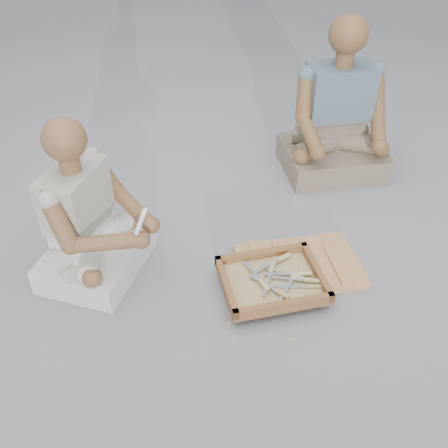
# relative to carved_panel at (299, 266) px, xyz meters

# --- Properties ---
(ground) EXTENTS (60.00, 60.00, 0.00)m
(ground) POSITION_rel_carved_panel_xyz_m (-0.33, -0.20, -0.02)
(ground) COLOR gray
(ground) RESTS_ON ground
(carved_panel) EXTENTS (0.66, 0.51, 0.04)m
(carved_panel) POSITION_rel_carved_panel_xyz_m (0.00, 0.00, 0.00)
(carved_panel) COLOR #AC7A42
(carved_panel) RESTS_ON ground
(tool_tray) EXTENTS (0.55, 0.48, 0.06)m
(tool_tray) POSITION_rel_carved_panel_xyz_m (-0.14, -0.15, 0.04)
(tool_tray) COLOR brown
(tool_tray) RESTS_ON carved_panel
(chisel_0) EXTENTS (0.21, 0.09, 0.02)m
(chisel_0) POSITION_rel_carved_panel_xyz_m (-0.03, -0.12, 0.05)
(chisel_0) COLOR silver
(chisel_0) RESTS_ON tool_tray
(chisel_1) EXTENTS (0.06, 0.22, 0.02)m
(chisel_1) POSITION_rel_carved_panel_xyz_m (-0.14, -0.10, 0.05)
(chisel_1) COLOR silver
(chisel_1) RESTS_ON tool_tray
(chisel_2) EXTENTS (0.22, 0.03, 0.02)m
(chisel_2) POSITION_rel_carved_panel_xyz_m (-0.01, -0.11, 0.06)
(chisel_2) COLOR silver
(chisel_2) RESTS_ON tool_tray
(chisel_3) EXTENTS (0.16, 0.18, 0.02)m
(chisel_3) POSITION_rel_carved_panel_xyz_m (-0.03, -0.12, 0.04)
(chisel_3) COLOR silver
(chisel_3) RESTS_ON tool_tray
(chisel_4) EXTENTS (0.19, 0.15, 0.02)m
(chisel_4) POSITION_rel_carved_panel_xyz_m (-0.11, -0.23, 0.06)
(chisel_4) COLOR silver
(chisel_4) RESTS_ON tool_tray
(chisel_5) EXTENTS (0.22, 0.04, 0.02)m
(chisel_5) POSITION_rel_carved_panel_xyz_m (0.02, -0.15, 0.06)
(chisel_5) COLOR silver
(chisel_5) RESTS_ON tool_tray
(chisel_6) EXTENTS (0.22, 0.03, 0.02)m
(chisel_6) POSITION_rel_carved_panel_xyz_m (0.04, -0.18, 0.05)
(chisel_6) COLOR silver
(chisel_6) RESTS_ON tool_tray
(chisel_7) EXTENTS (0.18, 0.15, 0.02)m
(chisel_7) POSITION_rel_carved_panel_xyz_m (-0.09, -0.02, 0.06)
(chisel_7) COLOR silver
(chisel_7) RESTS_ON tool_tray
(chisel_8) EXTENTS (0.13, 0.20, 0.02)m
(chisel_8) POSITION_rel_carved_panel_xyz_m (-0.18, -0.18, 0.06)
(chisel_8) COLOR silver
(chisel_8) RESTS_ON tool_tray
(chisel_9) EXTENTS (0.11, 0.21, 0.02)m
(chisel_9) POSITION_rel_carved_panel_xyz_m (-0.04, -0.14, 0.05)
(chisel_9) COLOR silver
(chisel_9) RESTS_ON tool_tray
(wood_chip_0) EXTENTS (0.02, 0.02, 0.00)m
(wood_chip_0) POSITION_rel_carved_panel_xyz_m (-0.05, 0.23, -0.02)
(wood_chip_0) COLOR tan
(wood_chip_0) RESTS_ON ground
(wood_chip_1) EXTENTS (0.02, 0.02, 0.00)m
(wood_chip_1) POSITION_rel_carved_panel_xyz_m (-0.32, -0.36, -0.02)
(wood_chip_1) COLOR tan
(wood_chip_1) RESTS_ON ground
(wood_chip_2) EXTENTS (0.02, 0.02, 0.00)m
(wood_chip_2) POSITION_rel_carved_panel_xyz_m (-0.22, 0.06, -0.02)
(wood_chip_2) COLOR tan
(wood_chip_2) RESTS_ON ground
(wood_chip_3) EXTENTS (0.02, 0.02, 0.00)m
(wood_chip_3) POSITION_rel_carved_panel_xyz_m (-0.05, -0.00, -0.02)
(wood_chip_3) COLOR tan
(wood_chip_3) RESTS_ON ground
(wood_chip_4) EXTENTS (0.02, 0.02, 0.00)m
(wood_chip_4) POSITION_rel_carved_panel_xyz_m (-0.30, -0.44, -0.02)
(wood_chip_4) COLOR tan
(wood_chip_4) RESTS_ON ground
(wood_chip_5) EXTENTS (0.02, 0.02, 0.00)m
(wood_chip_5) POSITION_rel_carved_panel_xyz_m (-0.18, -0.04, -0.02)
(wood_chip_5) COLOR tan
(wood_chip_5) RESTS_ON ground
(wood_chip_6) EXTENTS (0.02, 0.02, 0.00)m
(wood_chip_6) POSITION_rel_carved_panel_xyz_m (-0.06, -0.43, -0.02)
(wood_chip_6) COLOR tan
(wood_chip_6) RESTS_ON ground
(wood_chip_7) EXTENTS (0.02, 0.02, 0.00)m
(wood_chip_7) POSITION_rel_carved_panel_xyz_m (-0.34, -0.42, -0.02)
(wood_chip_7) COLOR tan
(wood_chip_7) RESTS_ON ground
(wood_chip_8) EXTENTS (0.02, 0.02, 0.00)m
(wood_chip_8) POSITION_rel_carved_panel_xyz_m (0.03, -0.22, -0.02)
(wood_chip_8) COLOR tan
(wood_chip_8) RESTS_ON ground
(craftsman) EXTENTS (0.58, 0.59, 0.80)m
(craftsman) POSITION_rel_carved_panel_xyz_m (-0.99, -0.04, 0.25)
(craftsman) COLOR silver
(craftsman) RESTS_ON ground
(companion) EXTENTS (0.69, 0.60, 0.93)m
(companion) POSITION_rel_carved_panel_xyz_m (0.25, 0.95, 0.29)
(companion) COLOR #7E6E5B
(companion) RESTS_ON ground
(mobile_phone) EXTENTS (0.06, 0.06, 0.12)m
(mobile_phone) POSITION_rel_carved_panel_xyz_m (-0.71, -0.16, 0.37)
(mobile_phone) COLOR white
(mobile_phone) RESTS_ON craftsman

